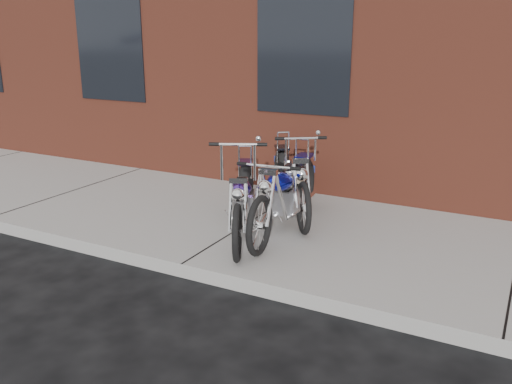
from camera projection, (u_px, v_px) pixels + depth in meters
The scene contains 5 objects.
ground at pixel (182, 278), 5.53m from camera, with size 120.00×120.00×0.00m, color black.
sidewalk at pixel (252, 226), 6.78m from camera, with size 22.00×3.00×0.15m, color gray.
chopper_purple at pixel (242, 202), 6.22m from camera, with size 1.01×1.95×1.19m.
chopper_blue at pixel (286, 197), 6.36m from camera, with size 0.55×2.25×0.98m.
chopper_third at pixel (291, 183), 7.00m from camera, with size 1.33×1.84×1.10m.
Camera 1 is at (3.04, -4.11, 2.39)m, focal length 38.00 mm.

